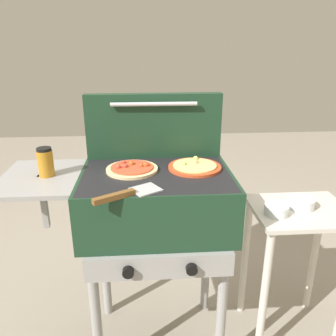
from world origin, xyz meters
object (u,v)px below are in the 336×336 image
(sauce_jar, at_px, (46,162))
(topping_bowl_near, at_px, (301,203))
(spatula, at_px, (128,194))
(grill, at_px, (153,204))
(pizza_pepperoni, at_px, (132,169))
(prep_table, at_px, (296,246))
(pizza_cheese, at_px, (195,167))
(topping_bowl_far, at_px, (276,210))

(sauce_jar, relative_size, topping_bowl_near, 1.00)
(spatula, height_order, topping_bowl_near, spatula)
(grill, bearing_deg, pizza_pepperoni, 156.93)
(grill, height_order, spatula, spatula)
(pizza_pepperoni, xyz_separation_m, prep_table, (0.76, -0.03, -0.40))
(grill, bearing_deg, prep_table, 0.37)
(sauce_jar, bearing_deg, topping_bowl_near, 0.79)
(pizza_pepperoni, xyz_separation_m, topping_bowl_near, (0.76, -0.02, -0.18))
(grill, xyz_separation_m, spatula, (-0.10, -0.21, 0.15))
(pizza_cheese, bearing_deg, grill, -166.48)
(pizza_pepperoni, distance_m, pizza_cheese, 0.27)
(prep_table, xyz_separation_m, topping_bowl_near, (0.00, 0.02, 0.22))
(pizza_pepperoni, relative_size, topping_bowl_near, 1.85)
(grill, bearing_deg, topping_bowl_near, 1.66)
(grill, bearing_deg, spatula, -114.44)
(grill, height_order, sauce_jar, sauce_jar)
(prep_table, distance_m, topping_bowl_near, 0.22)
(sauce_jar, bearing_deg, prep_table, 0.01)
(pizza_pepperoni, relative_size, sauce_jar, 1.85)
(prep_table, xyz_separation_m, topping_bowl_far, (-0.14, -0.04, 0.22))
(pizza_cheese, relative_size, topping_bowl_near, 1.93)
(pizza_cheese, relative_size, topping_bowl_far, 2.17)
(grill, relative_size, sauce_jar, 8.00)
(sauce_jar, bearing_deg, pizza_pepperoni, 5.47)
(pizza_pepperoni, distance_m, sauce_jar, 0.35)
(topping_bowl_near, bearing_deg, pizza_pepperoni, 178.65)
(pizza_pepperoni, xyz_separation_m, pizza_cheese, (0.27, 0.01, -0.00))
(sauce_jar, xyz_separation_m, topping_bowl_far, (0.97, -0.04, -0.23))
(prep_table, relative_size, topping_bowl_far, 6.61)
(grill, distance_m, topping_bowl_near, 0.68)
(grill, distance_m, spatula, 0.28)
(pizza_cheese, relative_size, sauce_jar, 1.93)
(pizza_pepperoni, relative_size, topping_bowl_far, 2.08)
(sauce_jar, height_order, topping_bowl_near, sauce_jar)
(topping_bowl_far, bearing_deg, sauce_jar, 177.54)
(sauce_jar, height_order, spatula, sauce_jar)
(prep_table, relative_size, topping_bowl_near, 5.87)
(pizza_pepperoni, bearing_deg, prep_table, -2.50)
(sauce_jar, xyz_separation_m, spatula, (0.34, -0.22, -0.05))
(prep_table, bearing_deg, pizza_pepperoni, 177.50)
(grill, relative_size, prep_table, 1.36)
(sauce_jar, distance_m, prep_table, 1.20)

